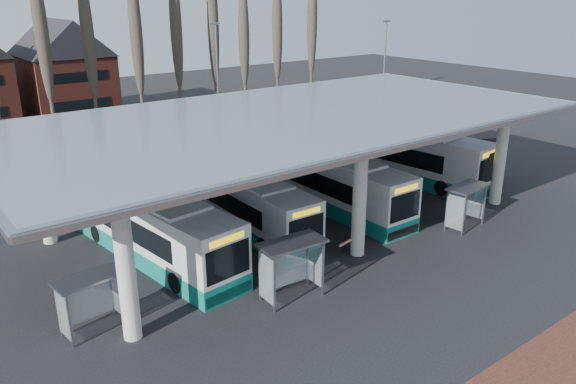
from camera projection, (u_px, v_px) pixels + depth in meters
ground at (394, 272)px, 26.73m from camera, size 140.00×140.00×0.00m
station_canopy at (291, 125)px, 30.79m from camera, size 32.00×16.00×6.34m
poplar_row at (114, 38)px, 48.42m from camera, size 45.10×1.10×14.50m
lamp_post_b at (218, 82)px, 47.79m from camera, size 0.80×0.16×10.17m
lamp_post_c at (384, 75)px, 51.31m from camera, size 0.80×0.16×10.17m
bus_0 at (150, 226)px, 27.90m from camera, size 4.07×12.55×3.43m
bus_1 at (244, 202)px, 31.50m from camera, size 2.63×11.33×3.14m
bus_2 at (330, 182)px, 34.44m from camera, size 2.66×12.05×3.34m
bus_3 at (401, 154)px, 39.87m from camera, size 4.24×13.26×3.62m
shelter_0 at (88, 291)px, 21.67m from camera, size 2.67×1.54×2.36m
shelter_1 at (290, 256)px, 23.95m from camera, size 2.99×1.64×2.69m
shelter_2 at (465, 197)px, 31.29m from camera, size 2.82×1.66×2.48m
info_sign_0 at (496, 158)px, 35.71m from camera, size 2.08×0.42×3.10m
info_sign_1 at (480, 146)px, 37.76m from camera, size 2.07×1.01×3.29m
barrier at (350, 240)px, 28.29m from camera, size 2.00×0.74×1.01m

